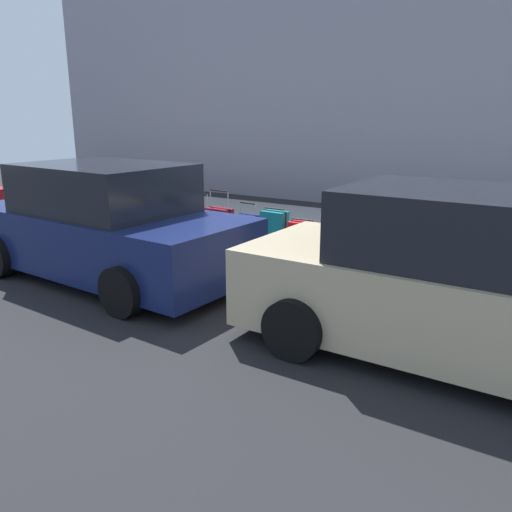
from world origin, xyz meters
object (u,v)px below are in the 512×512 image
Objects in this scene: suitcase_maroon_8 at (220,228)px; suitcase_silver_11 at (158,220)px; suitcase_silver_4 at (335,238)px; fire_hydrant at (119,210)px; suitcase_teal_6 at (274,233)px; suitcase_maroon_1 at (444,259)px; suitcase_olive_2 at (402,255)px; parked_car_navy_1 at (107,226)px; suitcase_navy_0 at (486,266)px; bollard_post at (98,209)px; suitcase_black_3 at (365,244)px; parked_car_beige_0 at (462,283)px; suitcase_red_5 at (302,240)px; suitcase_olive_9 at (202,226)px; suitcase_black_10 at (178,222)px; suitcase_navy_7 at (248,232)px.

suitcase_maroon_8 is 1.16× the size of suitcase_silver_11.
fire_hydrant is at bearing 0.87° from suitcase_silver_4.
suitcase_maroon_8 is at bearing 6.31° from suitcase_teal_6.
suitcase_maroon_1 is 1.03× the size of suitcase_silver_11.
parked_car_navy_1 reaches higher than suitcase_olive_2.
fire_hydrant is at bearing -1.70° from suitcase_maroon_8.
suitcase_silver_11 is 1.18× the size of fire_hydrant.
bollard_post is (7.37, 0.21, 0.10)m from suitcase_navy_0.
bollard_post is at bearing 1.61° from suitcase_black_3.
suitcase_navy_0 is at bearing -87.60° from parked_car_beige_0.
suitcase_olive_2 is 4.36m from parked_car_navy_1.
suitcase_red_5 is at bearing 179.73° from suitcase_silver_11.
suitcase_silver_4 is 1.46× the size of fire_hydrant.
suitcase_black_3 reaches higher than suitcase_maroon_1.
suitcase_black_3 is at bearing -179.89° from fire_hydrant.
suitcase_silver_4 reaches higher than bollard_post.
suitcase_maroon_1 is 0.20× the size of parked_car_navy_1.
fire_hydrant is 0.49m from bollard_post.
suitcase_teal_6 is at bearing -179.65° from suitcase_silver_11.
parked_car_beige_0 reaches higher than parked_car_navy_1.
fire_hydrant is at bearing 0.11° from suitcase_black_3.
suitcase_maroon_1 is 5.35m from suitcase_silver_11.
suitcase_maroon_1 is 4.90m from parked_car_navy_1.
suitcase_navy_0 is 2.21m from suitcase_silver_4.
suitcase_black_10 is (0.49, 0.09, 0.04)m from suitcase_olive_9.
suitcase_navy_0 is at bearing 179.90° from suitcase_olive_9.
suitcase_maroon_1 is 3.79m from suitcase_maroon_8.
suitcase_red_5 is at bearing -136.87° from parked_car_navy_1.
parked_car_beige_0 is at bearing 165.67° from bollard_post.
parked_car_navy_1 reaches higher than suitcase_black_3.
suitcase_black_10 is at bearing 0.56° from suitcase_red_5.
suitcase_navy_7 is at bearing -179.63° from fire_hydrant.
suitcase_silver_4 is (0.53, -0.06, 0.00)m from suitcase_black_3.
suitcase_red_5 is 1.59m from suitcase_maroon_8.
suitcase_maroon_8 reaches higher than suitcase_navy_0.
suitcase_olive_2 is 0.86× the size of suitcase_maroon_8.
suitcase_black_3 is at bearing 178.95° from suitcase_teal_6.
parked_car_beige_0 is (-1.77, 2.06, 0.27)m from suitcase_black_3.
suitcase_maroon_8 is at bearing 1.87° from suitcase_navy_0.
suitcase_navy_7 is at bearing -118.98° from parked_car_navy_1.
suitcase_red_5 is 0.80× the size of suitcase_navy_7.
suitcase_maroon_1 is 1.67m from suitcase_silver_4.
suitcase_black_3 reaches higher than suitcase_red_5.
suitcase_navy_7 reaches higher than fire_hydrant.
suitcase_olive_9 reaches higher than bollard_post.
suitcase_navy_0 is 1.15× the size of bollard_post.
suitcase_navy_7 is 4.42m from parked_car_beige_0.
suitcase_olive_2 reaches higher than suitcase_teal_6.
parked_car_navy_1 is (0.10, 2.13, 0.37)m from suitcase_olive_9.
suitcase_maroon_1 reaches higher than fire_hydrant.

